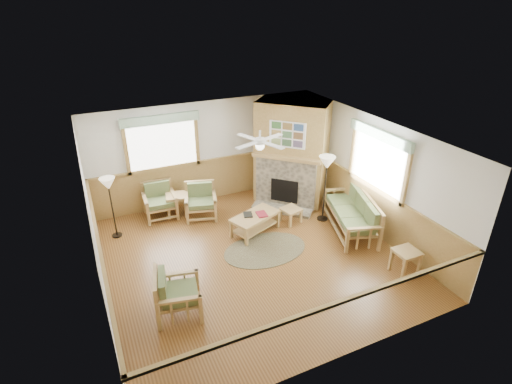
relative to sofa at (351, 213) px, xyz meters
name	(u,v)px	position (x,y,z in m)	size (l,w,h in m)	color
floor	(253,256)	(-2.55, -0.03, -0.46)	(6.00, 6.00, 0.01)	brown
ceiling	(252,137)	(-2.55, -0.03, 2.25)	(6.00, 6.00, 0.01)	white
wall_back	(205,152)	(-2.55, 2.97, 0.90)	(6.00, 0.02, 2.70)	silver
wall_front	(341,292)	(-2.55, -3.03, 0.90)	(6.00, 0.02, 2.70)	silver
wall_left	(95,235)	(-5.55, -0.03, 0.90)	(0.02, 6.00, 2.70)	silver
wall_right	(372,175)	(0.45, -0.03, 0.90)	(0.02, 6.00, 2.70)	silver
wainscot	(253,235)	(-2.55, -0.03, 0.10)	(6.00, 6.00, 1.10)	olive
fireplace	(291,152)	(-0.50, 2.02, 0.90)	(2.20, 2.20, 2.70)	olive
window_back	(159,113)	(-3.65, 2.93, 2.08)	(1.90, 0.16, 1.50)	white
window_right	(383,128)	(0.41, -0.23, 2.08)	(0.16, 1.90, 1.50)	white
ceiling_fan	(260,132)	(-2.25, 0.27, 2.21)	(1.24, 1.24, 0.36)	white
sofa	(351,213)	(0.00, 0.00, 0.00)	(0.80, 1.96, 0.90)	#A4824C
armchair_back_left	(160,201)	(-3.95, 2.52, -0.02)	(0.77, 0.77, 0.86)	#A4824C
armchair_back_right	(201,202)	(-3.02, 2.07, -0.03)	(0.76, 0.76, 0.85)	#A4824C
armchair_left	(178,293)	(-4.42, -1.02, -0.02)	(0.77, 0.77, 0.86)	#A4824C
coffee_table	(255,224)	(-2.10, 0.83, -0.22)	(1.16, 0.58, 0.47)	#A4824C
end_table_chairs	(177,205)	(-3.55, 2.43, -0.17)	(0.50, 0.48, 0.56)	#A4824C
end_table_sofa	(405,262)	(0.00, -1.82, -0.19)	(0.47, 0.45, 0.53)	#A4824C
footstool	(291,215)	(-1.10, 0.90, -0.26)	(0.43, 0.43, 0.37)	#A4824C
braided_rug	(265,250)	(-2.21, 0.07, -0.45)	(1.89, 1.89, 0.01)	brown
floor_lamp_left	(112,208)	(-5.10, 2.04, 0.30)	(0.34, 0.34, 1.49)	black
floor_lamp_right	(325,189)	(-0.31, 0.67, 0.40)	(0.39, 0.39, 1.70)	black
book_red	(262,214)	(-1.95, 0.78, 0.04)	(0.22, 0.30, 0.03)	maroon
book_dark	(248,214)	(-2.25, 0.90, 0.04)	(0.20, 0.27, 0.03)	black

